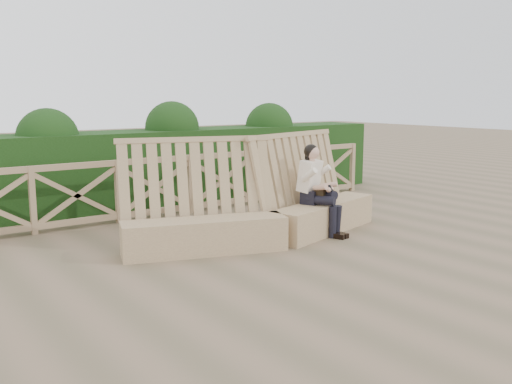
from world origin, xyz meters
TOP-DOWN VIEW (x-y plane):
  - ground at (0.00, 0.00)m, footprint 60.00×60.00m
  - bench at (0.62, 1.02)m, footprint 4.56×1.45m
  - woman at (1.53, 0.88)m, footprint 0.52×0.89m
  - guardrail at (0.00, 3.50)m, footprint 10.10×0.09m
  - hedge at (0.00, 4.70)m, footprint 12.00×1.20m

SIDE VIEW (x-z plane):
  - ground at x=0.00m, z-range 0.00..0.00m
  - bench at x=0.62m, z-range -0.40..1.22m
  - guardrail at x=0.00m, z-range 0.00..1.10m
  - hedge at x=0.00m, z-range 0.00..1.50m
  - woman at x=1.53m, z-range 0.06..1.50m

